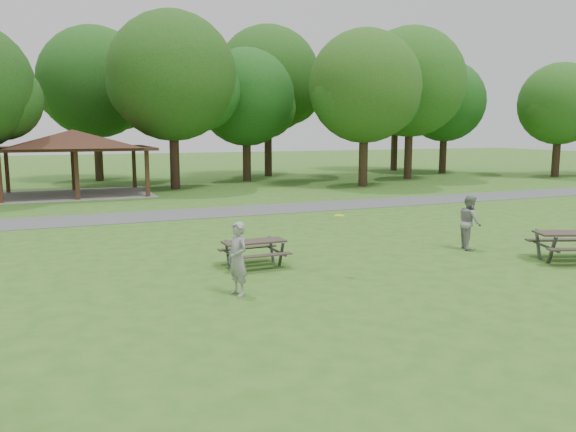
# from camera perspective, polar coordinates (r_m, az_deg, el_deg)

# --- Properties ---
(ground) EXTENTS (160.00, 160.00, 0.00)m
(ground) POSITION_cam_1_polar(r_m,az_deg,el_deg) (12.46, 2.91, -8.81)
(ground) COLOR #33621C
(ground) RESTS_ON ground
(asphalt_path) EXTENTS (120.00, 3.20, 0.02)m
(asphalt_path) POSITION_cam_1_polar(r_m,az_deg,el_deg) (25.51, -10.82, 0.17)
(asphalt_path) COLOR #4C4C4F
(asphalt_path) RESTS_ON ground
(pavilion) EXTENTS (8.60, 7.01, 3.76)m
(pavilion) POSITION_cam_1_polar(r_m,az_deg,el_deg) (34.72, -21.00, 7.06)
(pavilion) COLOR #3A1E15
(pavilion) RESTS_ON ground
(tree_row_e) EXTENTS (8.40, 8.00, 11.02)m
(tree_row_e) POSITION_cam_1_polar(r_m,az_deg,el_deg) (36.58, -11.54, 13.36)
(tree_row_e) COLOR black
(tree_row_e) RESTS_ON ground
(tree_row_f) EXTENTS (7.35, 7.00, 9.55)m
(tree_row_f) POSITION_cam_1_polar(r_m,az_deg,el_deg) (41.45, -4.17, 11.65)
(tree_row_f) COLOR #2F1F14
(tree_row_f) RESTS_ON ground
(tree_row_g) EXTENTS (7.77, 7.40, 10.25)m
(tree_row_g) POSITION_cam_1_polar(r_m,az_deg,el_deg) (38.05, 7.90, 12.58)
(tree_row_g) COLOR black
(tree_row_g) RESTS_ON ground
(tree_row_h) EXTENTS (8.61, 8.20, 11.37)m
(tree_row_h) POSITION_cam_1_polar(r_m,az_deg,el_deg) (44.28, 12.43, 12.82)
(tree_row_h) COLOR #321F16
(tree_row_h) RESTS_ON ground
(tree_row_i) EXTENTS (7.14, 6.80, 9.52)m
(tree_row_i) POSITION_cam_1_polar(r_m,az_deg,el_deg) (50.58, 15.72, 10.91)
(tree_row_i) COLOR black
(tree_row_i) RESTS_ON ground
(tree_row_j) EXTENTS (6.72, 6.40, 8.96)m
(tree_row_j) POSITION_cam_1_polar(r_m,az_deg,el_deg) (49.94, 25.92, 9.99)
(tree_row_j) COLOR black
(tree_row_j) RESTS_ON ground
(tree_deep_b) EXTENTS (8.40, 8.00, 11.13)m
(tree_deep_b) POSITION_cam_1_polar(r_m,az_deg,el_deg) (43.95, -18.89, 12.41)
(tree_deep_b) COLOR black
(tree_deep_b) RESTS_ON ground
(tree_deep_c) EXTENTS (8.82, 8.40, 11.90)m
(tree_deep_c) POSITION_cam_1_polar(r_m,az_deg,el_deg) (45.86, -1.95, 13.40)
(tree_deep_c) COLOR black
(tree_deep_c) RESTS_ON ground
(tree_deep_d) EXTENTS (8.40, 8.00, 11.27)m
(tree_deep_d) POSITION_cam_1_polar(r_m,az_deg,el_deg) (53.13, 10.97, 12.16)
(tree_deep_d) COLOR black
(tree_deep_d) RESTS_ON ground
(picnic_table_middle) EXTENTS (1.74, 1.42, 0.75)m
(picnic_table_middle) POSITION_cam_1_polar(r_m,az_deg,el_deg) (15.56, -3.46, -3.14)
(picnic_table_middle) COLOR #312923
(picnic_table_middle) RESTS_ON ground
(picnic_table_far) EXTENTS (2.46, 2.23, 0.87)m
(picnic_table_far) POSITION_cam_1_polar(r_m,az_deg,el_deg) (18.08, 26.89, -2.11)
(picnic_table_far) COLOR #312924
(picnic_table_far) RESTS_ON ground
(frisbee_in_flight) EXTENTS (0.31, 0.31, 0.02)m
(frisbee_in_flight) POSITION_cam_1_polar(r_m,az_deg,el_deg) (14.48, 5.23, 0.05)
(frisbee_in_flight) COLOR yellow
(frisbee_in_flight) RESTS_ON ground
(frisbee_thrower) EXTENTS (0.56, 0.71, 1.70)m
(frisbee_thrower) POSITION_cam_1_polar(r_m,az_deg,el_deg) (12.85, -5.13, -4.36)
(frisbee_thrower) COLOR gray
(frisbee_thrower) RESTS_ON ground
(frisbee_catcher) EXTENTS (0.92, 1.03, 1.73)m
(frisbee_catcher) POSITION_cam_1_polar(r_m,az_deg,el_deg) (18.63, 17.97, -0.59)
(frisbee_catcher) COLOR gray
(frisbee_catcher) RESTS_ON ground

